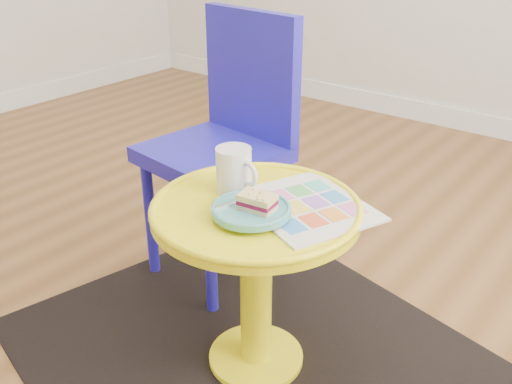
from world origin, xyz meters
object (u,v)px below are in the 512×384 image
Objects in this scene: chair at (228,132)px; plate at (251,211)px; side_table at (256,254)px; mug at (234,169)px; newspaper at (306,206)px.

chair is 4.68× the size of plate.
side_table is 0.23m from mug.
chair is 0.42m from mug.
newspaper is at bearing 37.00° from side_table.
side_table is 1.64× the size of newspaper.
mug is 0.15m from plate.
plate is (-0.07, -0.13, 0.02)m from newspaper.
mug is at bearing -40.20° from chair.
plate is at bearing -36.98° from chair.
side_table is 0.53m from chair.
newspaper reaches higher than side_table.
plate is (0.12, -0.08, -0.05)m from mug.
mug is (0.28, -0.30, 0.05)m from chair.
side_table is at bearing -34.75° from chair.
chair is at bearing 136.19° from plate.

